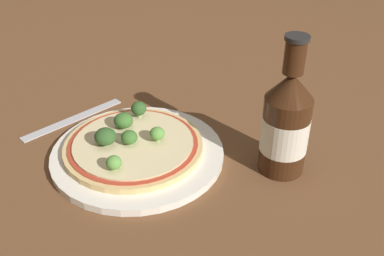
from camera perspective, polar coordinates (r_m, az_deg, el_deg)
name	(u,v)px	position (r m, az deg, el deg)	size (l,w,h in m)	color
ground_plane	(131,157)	(0.73, -7.75, -3.67)	(3.00, 3.00, 0.00)	brown
plate	(138,153)	(0.72, -6.89, -3.23)	(0.27, 0.27, 0.01)	silver
pizza	(135,146)	(0.72, -7.29, -2.27)	(0.22, 0.22, 0.01)	tan
broccoli_floret_0	(123,121)	(0.74, -8.70, 0.94)	(0.03, 0.03, 0.03)	#89A866
broccoli_floret_1	(105,137)	(0.71, -10.94, -1.07)	(0.03, 0.03, 0.03)	#89A866
broccoli_floret_2	(157,134)	(0.70, -4.44, -0.72)	(0.02, 0.02, 0.02)	#89A866
broccoli_floret_3	(114,163)	(0.65, -9.90, -4.37)	(0.02, 0.02, 0.02)	#89A866
broccoli_floret_4	(128,138)	(0.70, -8.16, -1.32)	(0.03, 0.03, 0.02)	#89A866
broccoli_floret_5	(139,109)	(0.77, -6.78, 2.46)	(0.03, 0.03, 0.03)	#89A866
beer_bottle	(286,123)	(0.67, 11.84, 0.60)	(0.07, 0.07, 0.22)	#381E0F
fork	(73,119)	(0.84, -14.84, 1.14)	(0.05, 0.20, 0.00)	#B2B2B7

